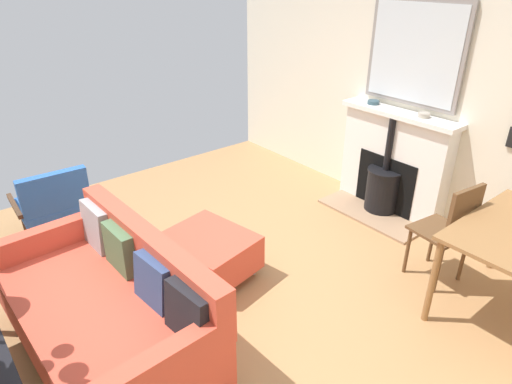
% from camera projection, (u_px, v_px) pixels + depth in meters
% --- Properties ---
extents(ground_plane, '(5.21, 5.40, 0.01)m').
position_uv_depth(ground_plane, '(208.00, 299.00, 3.63)').
color(ground_plane, '#A87A4C').
extents(wall_left, '(0.12, 5.40, 2.63)m').
position_uv_depth(wall_left, '(415.00, 90.00, 4.50)').
color(wall_left, silver).
rests_on(wall_left, ground).
extents(fireplace, '(0.63, 1.30, 1.12)m').
position_uv_depth(fireplace, '(391.00, 169.00, 4.77)').
color(fireplace, '#9E7A5B').
rests_on(fireplace, ground).
extents(mirror_over_mantel, '(0.04, 1.04, 1.00)m').
position_uv_depth(mirror_over_mantel, '(415.00, 53.00, 4.29)').
color(mirror_over_mantel, gray).
extents(mantel_bowl_near, '(0.13, 0.13, 0.04)m').
position_uv_depth(mantel_bowl_near, '(373.00, 102.00, 4.72)').
color(mantel_bowl_near, '#334C56').
rests_on(mantel_bowl_near, fireplace).
extents(mantel_bowl_far, '(0.12, 0.12, 0.05)m').
position_uv_depth(mantel_bowl_far, '(424.00, 115.00, 4.30)').
color(mantel_bowl_far, '#9E9384').
rests_on(mantel_bowl_far, fireplace).
extents(sofa, '(0.99, 1.82, 0.84)m').
position_uv_depth(sofa, '(110.00, 306.00, 3.02)').
color(sofa, '#B2B2B7').
rests_on(sofa, ground).
extents(ottoman, '(0.74, 0.83, 0.40)m').
position_uv_depth(ottoman, '(209.00, 252.00, 3.80)').
color(ottoman, '#B2B2B7').
rests_on(ottoman, ground).
extents(armchair_accent, '(0.70, 0.61, 0.79)m').
position_uv_depth(armchair_accent, '(54.00, 201.00, 4.20)').
color(armchair_accent, '#4C3321').
rests_on(armchair_accent, ground).
extents(dining_chair_near_fireplace, '(0.45, 0.45, 0.93)m').
position_uv_depth(dining_chair_near_fireplace, '(451.00, 227.00, 3.58)').
color(dining_chair_near_fireplace, brown).
rests_on(dining_chair_near_fireplace, ground).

